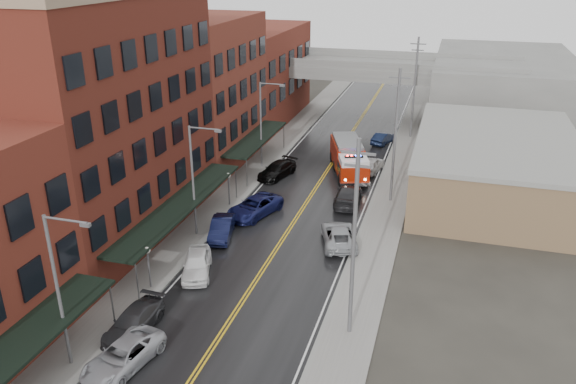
# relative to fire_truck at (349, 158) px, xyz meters

# --- Properties ---
(road) EXTENTS (11.00, 160.00, 0.02)m
(road) POSITION_rel_fire_truck_xyz_m (-2.23, -10.87, -1.72)
(road) COLOR black
(road) RESTS_ON ground
(sidewalk_left) EXTENTS (3.00, 160.00, 0.15)m
(sidewalk_left) POSITION_rel_fire_truck_xyz_m (-9.53, -10.87, -1.66)
(sidewalk_left) COLOR slate
(sidewalk_left) RESTS_ON ground
(sidewalk_right) EXTENTS (3.00, 160.00, 0.15)m
(sidewalk_right) POSITION_rel_fire_truck_xyz_m (5.07, -10.87, -1.66)
(sidewalk_right) COLOR slate
(sidewalk_right) RESTS_ON ground
(curb_left) EXTENTS (0.30, 160.00, 0.15)m
(curb_left) POSITION_rel_fire_truck_xyz_m (-7.88, -10.87, -1.66)
(curb_left) COLOR gray
(curb_left) RESTS_ON ground
(curb_right) EXTENTS (0.30, 160.00, 0.15)m
(curb_right) POSITION_rel_fire_truck_xyz_m (3.42, -10.87, -1.66)
(curb_right) COLOR gray
(curb_right) RESTS_ON ground
(brick_building_b) EXTENTS (9.00, 20.00, 18.00)m
(brick_building_b) POSITION_rel_fire_truck_xyz_m (-15.53, -17.87, 7.27)
(brick_building_b) COLOR maroon
(brick_building_b) RESTS_ON ground
(brick_building_c) EXTENTS (9.00, 15.00, 15.00)m
(brick_building_c) POSITION_rel_fire_truck_xyz_m (-15.53, -0.37, 5.77)
(brick_building_c) COLOR brown
(brick_building_c) RESTS_ON ground
(brick_building_far) EXTENTS (9.00, 20.00, 12.00)m
(brick_building_far) POSITION_rel_fire_truck_xyz_m (-15.53, 17.13, 4.27)
(brick_building_far) COLOR maroon
(brick_building_far) RESTS_ON ground
(tan_building) EXTENTS (14.00, 22.00, 5.00)m
(tan_building) POSITION_rel_fire_truck_xyz_m (13.77, -0.87, 0.77)
(tan_building) COLOR brown
(tan_building) RESTS_ON ground
(right_far_block) EXTENTS (18.00, 30.00, 8.00)m
(right_far_block) POSITION_rel_fire_truck_xyz_m (15.77, 29.13, 2.27)
(right_far_block) COLOR slate
(right_far_block) RESTS_ON ground
(awning_1) EXTENTS (2.60, 18.00, 3.09)m
(awning_1) POSITION_rel_fire_truck_xyz_m (-9.72, -17.87, 1.26)
(awning_1) COLOR black
(awning_1) RESTS_ON ground
(awning_2) EXTENTS (2.60, 13.00, 3.09)m
(awning_2) POSITION_rel_fire_truck_xyz_m (-9.72, -0.37, 1.25)
(awning_2) COLOR black
(awning_2) RESTS_ON ground
(globe_lamp_1) EXTENTS (0.44, 0.44, 3.12)m
(globe_lamp_1) POSITION_rel_fire_truck_xyz_m (-8.63, -24.87, 0.58)
(globe_lamp_1) COLOR #59595B
(globe_lamp_1) RESTS_ON ground
(globe_lamp_2) EXTENTS (0.44, 0.44, 3.12)m
(globe_lamp_2) POSITION_rel_fire_truck_xyz_m (-8.63, -10.87, 0.58)
(globe_lamp_2) COLOR #59595B
(globe_lamp_2) RESTS_ON ground
(street_lamp_0) EXTENTS (2.64, 0.22, 9.00)m
(street_lamp_0) POSITION_rel_fire_truck_xyz_m (-8.78, -32.87, 3.45)
(street_lamp_0) COLOR #59595B
(street_lamp_0) RESTS_ON ground
(street_lamp_1) EXTENTS (2.64, 0.22, 9.00)m
(street_lamp_1) POSITION_rel_fire_truck_xyz_m (-8.78, -16.87, 3.45)
(street_lamp_1) COLOR #59595B
(street_lamp_1) RESTS_ON ground
(street_lamp_2) EXTENTS (2.64, 0.22, 9.00)m
(street_lamp_2) POSITION_rel_fire_truck_xyz_m (-8.78, -0.87, 3.45)
(street_lamp_2) COLOR #59595B
(street_lamp_2) RESTS_ON ground
(utility_pole_0) EXTENTS (1.80, 0.24, 12.00)m
(utility_pole_0) POSITION_rel_fire_truck_xyz_m (4.97, -25.87, 4.57)
(utility_pole_0) COLOR #59595B
(utility_pole_0) RESTS_ON ground
(utility_pole_1) EXTENTS (1.80, 0.24, 12.00)m
(utility_pole_1) POSITION_rel_fire_truck_xyz_m (4.97, -5.87, 4.57)
(utility_pole_1) COLOR #59595B
(utility_pole_1) RESTS_ON ground
(utility_pole_2) EXTENTS (1.80, 0.24, 12.00)m
(utility_pole_2) POSITION_rel_fire_truck_xyz_m (4.97, 14.13, 4.57)
(utility_pole_2) COLOR #59595B
(utility_pole_2) RESTS_ON ground
(overpass) EXTENTS (40.00, 10.00, 7.50)m
(overpass) POSITION_rel_fire_truck_xyz_m (-2.23, 21.13, 4.25)
(overpass) COLOR slate
(overpass) RESTS_ON ground
(fire_truck) EXTENTS (5.63, 9.19, 3.20)m
(fire_truck) POSITION_rel_fire_truck_xyz_m (0.00, 0.00, 0.00)
(fire_truck) COLOR #971B07
(fire_truck) RESTS_ON ground
(parked_car_left_2) EXTENTS (3.18, 5.39, 1.40)m
(parked_car_left_2) POSITION_rel_fire_truck_xyz_m (-6.18, -32.18, -1.03)
(parked_car_left_2) COLOR #A9AAB1
(parked_car_left_2) RESTS_ON ground
(parked_car_left_3) EXTENTS (2.14, 4.90, 1.40)m
(parked_car_left_3) POSITION_rel_fire_truck_xyz_m (-7.23, -29.33, -1.03)
(parked_car_left_3) COLOR #2B2B2E
(parked_car_left_3) RESTS_ON ground
(parked_car_left_4) EXTENTS (3.34, 5.02, 1.59)m
(parked_car_left_4) POSITION_rel_fire_truck_xyz_m (-6.48, -22.24, -0.94)
(parked_car_left_4) COLOR white
(parked_car_left_4) RESTS_ON ground
(parked_car_left_5) EXTENTS (2.58, 4.78, 1.49)m
(parked_car_left_5) POSITION_rel_fire_truck_xyz_m (-6.97, -16.57, -0.99)
(parked_car_left_5) COLOR black
(parked_car_left_5) RESTS_ON ground
(parked_car_left_6) EXTENTS (4.28, 6.17, 1.57)m
(parked_car_left_6) POSITION_rel_fire_truck_xyz_m (-5.83, -12.07, -0.95)
(parked_car_left_6) COLOR #14184B
(parked_car_left_6) RESTS_ON ground
(parked_car_left_7) EXTENTS (3.37, 5.46, 1.48)m
(parked_car_left_7) POSITION_rel_fire_truck_xyz_m (-6.68, -2.90, -0.99)
(parked_car_left_7) COLOR black
(parked_car_left_7) RESTS_ON ground
(parked_car_right_0) EXTENTS (3.92, 5.77, 1.47)m
(parked_car_right_0) POSITION_rel_fire_truck_xyz_m (2.12, -15.13, -1.00)
(parked_car_right_0) COLOR #999DA1
(parked_car_right_0) RESTS_ON ground
(parked_car_right_1) EXTENTS (2.45, 5.43, 1.55)m
(parked_car_right_1) POSITION_rel_fire_truck_xyz_m (1.37, -7.44, -0.96)
(parked_car_right_1) COLOR black
(parked_car_right_1) RESTS_ON ground
(parked_car_right_2) EXTENTS (2.50, 4.66, 1.51)m
(parked_car_right_2) POSITION_rel_fire_truck_xyz_m (2.15, 1.27, -0.98)
(parked_car_right_2) COLOR silver
(parked_car_right_2) RESTS_ON ground
(parked_car_right_3) EXTENTS (2.47, 4.31, 1.34)m
(parked_car_right_3) POSITION_rel_fire_truck_xyz_m (2.05, 10.93, -1.06)
(parked_car_right_3) COLOR black
(parked_car_right_3) RESTS_ON ground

